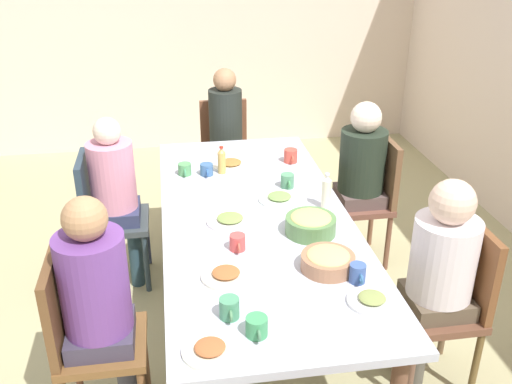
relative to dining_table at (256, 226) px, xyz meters
The scene contains 31 objects.
ground_plane 0.67m from the dining_table, ahead, with size 7.41×7.41×0.00m, color tan.
wall_left 3.21m from the dining_table, behind, with size 0.12×4.54×2.60m, color beige.
dining_table is the anchor object (origin of this frame).
chair_0 1.09m from the dining_table, 55.91° to the left, with size 0.40×0.40×0.90m.
person_0 1.01m from the dining_table, 53.03° to the left, with size 0.32×0.32×1.16m.
chair_1 1.09m from the dining_table, 55.91° to the right, with size 0.40×0.40×0.90m.
person_1 1.01m from the dining_table, 53.03° to the right, with size 0.31×0.31×1.20m.
chair_3 1.09m from the dining_table, 124.09° to the right, with size 0.40×0.40×0.90m.
person_3 1.01m from the dining_table, 127.04° to the right, with size 0.30×0.30×1.15m.
chair_4 1.60m from the dining_table, behind, with size 0.40×0.40×0.90m.
person_4 1.50m from the dining_table, behind, with size 0.30×0.30×1.20m.
chair_5 1.09m from the dining_table, 124.09° to the left, with size 0.40×0.40×0.90m.
person_5 1.01m from the dining_table, 126.98° to the left, with size 0.31×0.31×1.17m.
plate_0 0.17m from the dining_table, 73.36° to the right, with size 0.26×0.26×0.04m.
plate_1 0.62m from the dining_table, 22.07° to the right, with size 0.23×0.23×0.04m.
plate_2 1.13m from the dining_table, 18.06° to the right, with size 0.22×0.22×0.04m.
plate_3 0.74m from the dining_table, behind, with size 0.26×0.26×0.04m.
plate_4 0.94m from the dining_table, 23.07° to the left, with size 0.22×0.22×0.04m.
plate_5 0.26m from the dining_table, 136.42° to the left, with size 0.25×0.25×0.04m.
bowl_0 0.64m from the dining_table, 23.44° to the left, with size 0.26×0.26×0.09m.
bowl_1 0.36m from the dining_table, 47.76° to the left, with size 0.27×0.27×0.11m.
cup_0 0.83m from the dining_table, 154.27° to the left, with size 0.13×0.09×0.09m.
cup_1 0.79m from the dining_table, 26.86° to the left, with size 0.11×0.08×0.09m.
cup_2 0.74m from the dining_table, 150.40° to the right, with size 0.12×0.08×0.08m.
cup_3 0.44m from the dining_table, 143.98° to the left, with size 0.12×0.08×0.09m.
cup_4 1.01m from the dining_table, ahead, with size 0.12×0.09×0.08m.
cup_5 0.38m from the dining_table, 23.58° to the right, with size 0.12×0.08×0.08m.
cup_6 0.91m from the dining_table, 16.08° to the right, with size 0.12×0.08×0.09m.
cup_7 0.66m from the dining_table, 159.93° to the right, with size 0.12×0.08×0.07m.
bottle_0 0.66m from the dining_table, 168.90° to the right, with size 0.05×0.05×0.18m.
bottle_1 0.44m from the dining_table, 95.65° to the left, with size 0.05×0.05×0.21m.
Camera 1 is at (2.81, -0.45, 2.24)m, focal length 40.56 mm.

